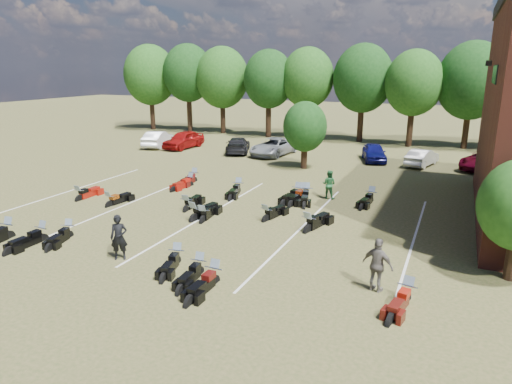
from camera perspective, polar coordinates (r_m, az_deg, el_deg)
The scene contains 35 objects.
ground at distance 19.71m, azimuth -2.73°, elevation -6.45°, with size 160.00×160.00×0.00m, color brown.
car_0 at distance 42.87m, azimuth -9.05°, elevation 6.49°, with size 1.88×4.68×1.60m, color maroon.
car_1 at distance 44.09m, azimuth -12.18°, elevation 6.50°, with size 1.57×4.49×1.48m, color silver.
car_2 at distance 39.00m, azimuth 2.19°, elevation 5.68°, with size 2.41×5.22×1.45m, color gray.
car_3 at distance 40.19m, azimuth -2.26°, elevation 5.89°, with size 1.89×4.64×1.35m, color black.
car_4 at distance 37.71m, azimuth 14.54°, elevation 4.80°, with size 1.63×4.06×1.38m, color #0D0F60.
car_5 at distance 36.92m, azimuth 20.02°, elevation 4.07°, with size 1.37×3.92×1.29m, color silver.
car_6 at distance 37.36m, azimuth 26.84°, elevation 3.59°, with size 2.42×5.25×1.46m, color #530416.
person_black at distance 18.63m, azimuth -16.76°, elevation -5.46°, with size 0.66×0.43×1.81m, color black.
person_green at distance 26.38m, azimuth 9.10°, elevation 0.95°, with size 0.80×0.63×1.65m, color #246231.
person_grey at distance 15.92m, azimuth 14.97°, elevation -8.83°, with size 1.10×0.46×1.88m, color #615A53.
motorcycle_0 at distance 22.04m, azimuth -25.13°, elevation -5.55°, with size 0.71×2.23×1.24m, color black, non-canonical shape.
motorcycle_1 at distance 23.03m, azimuth -28.53°, elevation -5.11°, with size 0.76×2.39×1.34m, color black, non-canonical shape.
motorcycle_2 at distance 21.98m, azimuth -22.33°, elevation -5.29°, with size 0.66×2.08×1.16m, color black, non-canonical shape.
motorcycle_3 at distance 18.03m, azimuth -9.82°, elevation -8.84°, with size 0.66×2.07×1.15m, color black, non-canonical shape.
motorcycle_4 at distance 17.06m, azimuth -7.10°, elevation -10.18°, with size 0.66×2.07×1.15m, color black, non-canonical shape.
motorcycle_5 at distance 16.33m, azimuth -5.26°, elevation -11.36°, with size 0.70×2.20×1.23m, color black, non-canonical shape.
motorcycle_6 at distance 15.90m, azimuth 18.26°, elevation -12.92°, with size 0.68×2.14×1.20m, color #480F0A, non-canonical shape.
motorcycle_7 at distance 27.72m, azimuth -21.16°, elevation -0.98°, with size 0.71×2.23×1.24m, color maroon, non-canonical shape.
motorcycle_8 at distance 26.00m, azimuth -17.78°, elevation -1.71°, with size 0.69×2.15×1.20m, color black, non-canonical shape.
motorcycle_9 at distance 24.27m, azimuth -8.67°, elevation -2.35°, with size 0.72×2.27×1.27m, color black, non-canonical shape.
motorcycle_10 at distance 22.71m, azimuth -7.70°, elevation -3.56°, with size 0.79×2.48×1.39m, color black, non-canonical shape.
motorcycle_11 at distance 22.47m, azimuth -6.64°, elevation -3.74°, with size 0.71×2.22×1.24m, color black, non-canonical shape.
motorcycle_12 at distance 22.48m, azimuth 1.27°, elevation -3.63°, with size 0.70×2.19×1.22m, color black, non-canonical shape.
motorcycle_13 at distance 21.17m, azimuth 6.52°, elevation -4.95°, with size 0.79×2.47×1.38m, color black, non-canonical shape.
motorcycle_14 at distance 30.29m, azimuth -7.73°, elevation 1.28°, with size 0.73×2.29×1.28m, color #490B0A, non-canonical shape.
motorcycle_15 at distance 29.25m, azimuth -8.27°, elevation 0.75°, with size 0.68×2.13×1.19m, color maroon, non-canonical shape.
motorcycle_16 at distance 27.43m, azimuth -2.23°, elevation -0.09°, with size 0.73×2.28×1.27m, color black, non-canonical shape.
motorcycle_17 at distance 26.28m, azimuth 5.77°, elevation -0.86°, with size 0.74×2.33×1.30m, color black, non-canonical shape.
motorcycle_18 at distance 26.26m, azimuth 6.28°, elevation -0.88°, with size 0.75×2.36×1.32m, color black, non-canonical shape.
motorcycle_19 at distance 26.34m, azimuth 5.18°, elevation -0.80°, with size 0.75×2.34×1.30m, color black, non-canonical shape.
motorcycle_20 at distance 26.31m, azimuth 14.13°, elevation -1.24°, with size 0.71×2.22×1.24m, color black, non-canonical shape.
tree_line at distance 46.25m, azimuth 12.85°, elevation 13.81°, with size 56.00×6.00×9.79m.
young_tree_midfield at distance 33.69m, azimuth 6.14°, elevation 8.12°, with size 3.20×3.20×4.70m.
parking_lines at distance 23.54m, azimuth -5.98°, elevation -2.80°, with size 20.10×14.00×0.01m.
Camera 1 is at (8.30, -16.29, 7.35)m, focal length 32.00 mm.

